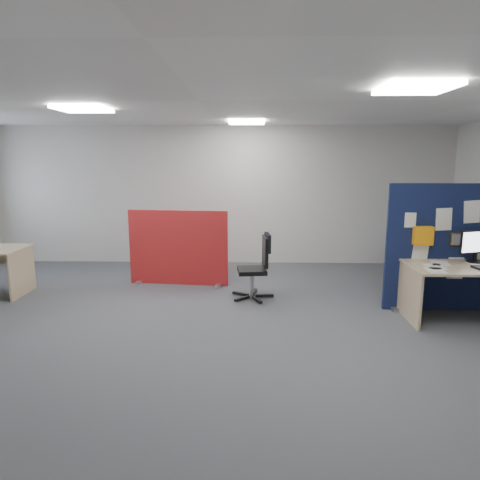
{
  "coord_description": "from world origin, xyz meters",
  "views": [
    {
      "loc": [
        0.57,
        -4.92,
        2.07
      ],
      "look_at": [
        0.43,
        0.68,
        1.0
      ],
      "focal_mm": 32.0,
      "sensor_mm": 36.0,
      "label": 1
    }
  ],
  "objects_px": {
    "navy_divider": "(463,248)",
    "office_chair": "(259,263)",
    "red_divider": "(178,248)",
    "monitor_main": "(476,244)"
  },
  "relations": [
    {
      "from": "navy_divider",
      "to": "office_chair",
      "type": "xyz_separation_m",
      "value": [
        -2.77,
        0.43,
        -0.32
      ]
    },
    {
      "from": "navy_divider",
      "to": "office_chair",
      "type": "relative_size",
      "value": 2.19
    },
    {
      "from": "office_chair",
      "to": "navy_divider",
      "type": "bearing_deg",
      "value": -14.95
    },
    {
      "from": "navy_divider",
      "to": "red_divider",
      "type": "height_order",
      "value": "navy_divider"
    },
    {
      "from": "navy_divider",
      "to": "monitor_main",
      "type": "distance_m",
      "value": 0.24
    },
    {
      "from": "office_chair",
      "to": "monitor_main",
      "type": "bearing_deg",
      "value": -18.94
    },
    {
      "from": "red_divider",
      "to": "monitor_main",
      "type": "bearing_deg",
      "value": -12.33
    },
    {
      "from": "monitor_main",
      "to": "office_chair",
      "type": "distance_m",
      "value": 2.93
    },
    {
      "from": "navy_divider",
      "to": "monitor_main",
      "type": "bearing_deg",
      "value": -75.05
    },
    {
      "from": "navy_divider",
      "to": "office_chair",
      "type": "bearing_deg",
      "value": 171.11
    }
  ]
}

